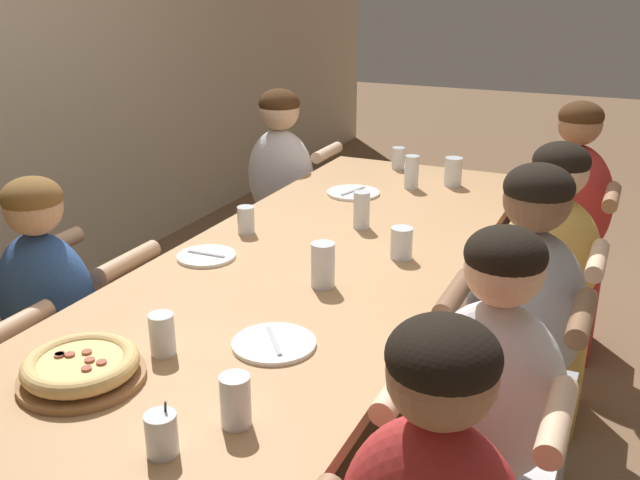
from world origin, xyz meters
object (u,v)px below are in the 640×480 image
object	(u,v)px
drinking_glass_b	(401,244)
drinking_glass_c	(246,220)
empty_plate_c	(353,193)
diner_near_midright	(545,296)
cocktail_glass_blue	(162,436)
drinking_glass_a	(453,174)
drinking_glass_e	(412,174)
diner_near_center	(520,357)
drinking_glass_g	(323,267)
drinking_glass_f	(236,404)
diner_far_right	(282,205)
diner_far_midleft	(55,349)
drinking_glass_i	(362,212)
diner_near_right	(565,241)
drinking_glass_d	(398,160)
drinking_glass_h	(162,334)
empty_plate_b	(274,344)
diner_near_midleft	(486,450)
empty_plate_a	(206,256)
pizza_board_main	(81,368)

from	to	relation	value
drinking_glass_b	drinking_glass_c	bearing A→B (deg)	90.09
empty_plate_c	diner_near_midright	bearing A→B (deg)	-103.55
cocktail_glass_blue	drinking_glass_a	bearing A→B (deg)	-0.70
drinking_glass_e	diner_near_center	xyz separation A→B (m)	(-0.96, -0.67, -0.28)
diner_near_midright	drinking_glass_c	bearing A→B (deg)	21.94
drinking_glass_g	diner_near_midright	world-z (taller)	diner_near_midright
drinking_glass_f	drinking_glass_g	bearing A→B (deg)	10.10
drinking_glass_g	diner_near_center	bearing A→B (deg)	-71.84
diner_far_right	diner_far_midleft	bearing A→B (deg)	-90.00
drinking_glass_c	diner_near_center	bearing A→B (deg)	-97.06
cocktail_glass_blue	diner_far_right	world-z (taller)	diner_far_right
drinking_glass_i	diner_near_right	world-z (taller)	diner_near_right
cocktail_glass_blue	drinking_glass_a	xyz separation A→B (m)	(2.16, -0.03, 0.02)
drinking_glass_d	drinking_glass_h	world-z (taller)	drinking_glass_h
drinking_glass_e	empty_plate_c	bearing A→B (deg)	134.48
drinking_glass_a	drinking_glass_b	world-z (taller)	drinking_glass_a
drinking_glass_b	drinking_glass_f	world-z (taller)	drinking_glass_f
empty_plate_b	drinking_glass_d	bearing A→B (deg)	8.95
drinking_glass_e	drinking_glass_i	xyz separation A→B (m)	(-0.60, 0.01, -0.00)
diner_near_midleft	diner_near_center	bearing A→B (deg)	-90.00
empty_plate_b	cocktail_glass_blue	xyz separation A→B (m)	(-0.49, -0.01, 0.03)
drinking_glass_d	diner_near_midright	world-z (taller)	diner_near_midright
drinking_glass_c	diner_near_right	size ratio (longest dim) A/B	0.09
drinking_glass_i	diner_near_midleft	world-z (taller)	diner_near_midleft
empty_plate_a	drinking_glass_d	xyz separation A→B (m)	(1.41, -0.21, 0.04)
empty_plate_a	cocktail_glass_blue	bearing A→B (deg)	-151.50
empty_plate_c	drinking_glass_h	bearing A→B (deg)	-176.50
empty_plate_c	drinking_glass_b	world-z (taller)	drinking_glass_b
cocktail_glass_blue	drinking_glass_f	bearing A→B (deg)	-29.61
empty_plate_c	diner_near_center	xyz separation A→B (m)	(-0.76, -0.88, -0.22)
drinking_glass_a	drinking_glass_c	distance (m)	1.09
empty_plate_a	diner_near_midright	bearing A→B (deg)	-56.33
drinking_glass_b	drinking_glass_a	bearing A→B (deg)	4.29
drinking_glass_c	diner_near_right	bearing A→B (deg)	-45.80
cocktail_glass_blue	drinking_glass_e	world-z (taller)	drinking_glass_e
diner_far_right	diner_near_center	xyz separation A→B (m)	(-1.12, -1.42, 0.01)
drinking_glass_d	drinking_glass_h	distance (m)	2.01
drinking_glass_f	drinking_glass_g	size ratio (longest dim) A/B	0.83
drinking_glass_h	diner_near_midleft	bearing A→B (deg)	-70.80
drinking_glass_b	drinking_glass_f	distance (m)	1.06
empty_plate_c	diner_near_midleft	world-z (taller)	diner_near_midleft
drinking_glass_d	diner_near_right	world-z (taller)	diner_near_right
cocktail_glass_blue	drinking_glass_a	world-z (taller)	drinking_glass_a
diner_far_right	cocktail_glass_blue	bearing A→B (deg)	-68.15
drinking_glass_e	drinking_glass_d	bearing A→B (deg)	28.57
drinking_glass_b	pizza_board_main	bearing A→B (deg)	157.64
pizza_board_main	empty_plate_a	xyz separation A→B (m)	(0.79, 0.17, -0.03)
cocktail_glass_blue	diner_far_right	size ratio (longest dim) A/B	0.10
empty_plate_b	drinking_glass_d	world-z (taller)	drinking_glass_d
drinking_glass_g	drinking_glass_h	xyz separation A→B (m)	(-0.55, 0.20, -0.01)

